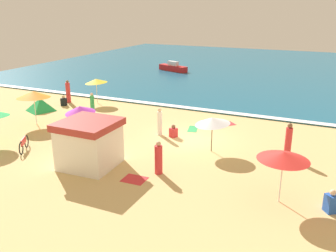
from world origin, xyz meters
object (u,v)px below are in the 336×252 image
beach_umbrella_1 (80,110)px  beachgoer_8 (159,159)px  beach_umbrella_4 (212,121)px  beachgoer_0 (331,202)px  lifeguard_cabana (89,143)px  beach_umbrella_2 (33,94)px  beachgoer_6 (173,132)px  beach_umbrella_5 (284,156)px  beachgoer_7 (160,122)px  beachgoer_5 (92,104)px  parked_bicycle (24,144)px  beachgoer_1 (288,141)px  beachgoer_10 (68,92)px  beachgoer_2 (64,101)px  small_boat_0 (173,67)px  beach_umbrella_0 (96,81)px  beach_tent (41,105)px

beach_umbrella_1 → beachgoer_8: 7.27m
beach_umbrella_4 → beachgoer_0: beach_umbrella_4 is taller
lifeguard_cabana → beach_umbrella_2: 8.75m
beachgoer_6 → beachgoer_8: (1.50, -5.13, 0.44)m
beach_umbrella_5 → beachgoer_7: (-8.25, 5.43, -1.22)m
beach_umbrella_1 → beachgoer_5: size_ratio=1.28×
lifeguard_cabana → beachgoer_8: size_ratio=1.64×
parked_bicycle → beachgoer_0: size_ratio=1.63×
beachgoer_0 → beachgoer_1: (-2.37, 5.00, 0.51)m
beach_umbrella_2 → beachgoer_10: 6.14m
beach_umbrella_4 → beachgoer_2: beach_umbrella_4 is taller
beachgoer_0 → beachgoer_6: beachgoer_0 is taller
beach_umbrella_2 → beachgoer_5: (2.16, 3.59, -1.31)m
beach_umbrella_1 → beach_umbrella_5: (12.50, -2.99, 0.29)m
beachgoer_1 → beachgoer_8: 7.21m
small_boat_0 → beach_umbrella_0: bearing=-88.4°
beach_umbrella_0 → beach_umbrella_2: size_ratio=0.75×
beach_umbrella_1 → beach_tent: bearing=151.9°
beach_umbrella_0 → beachgoer_1: beach_umbrella_0 is taller
parked_bicycle → beachgoer_7: 8.13m
beach_umbrella_4 → beach_umbrella_5: bearing=-43.6°
beach_umbrella_1 → beach_umbrella_4: 8.20m
beachgoer_0 → small_boat_0: 33.12m
parked_bicycle → beachgoer_0: 16.11m
parked_bicycle → beachgoer_8: size_ratio=0.95×
beachgoer_10 → beachgoer_5: bearing=-27.9°
beach_umbrella_5 → beachgoer_10: bearing=153.1°
beach_umbrella_2 → beach_umbrella_5: (17.04, -3.85, -0.02)m
beachgoer_5 → beachgoer_8: 11.53m
beach_umbrella_5 → beachgoer_10: 21.23m
beach_umbrella_1 → beachgoer_5: bearing=118.2°
beach_umbrella_2 → beachgoer_1: 16.76m
beach_umbrella_4 → beach_tent: bearing=170.9°
beach_umbrella_1 → beachgoer_10: beach_umbrella_1 is taller
beach_umbrella_4 → beachgoer_5: beach_umbrella_4 is taller
beach_umbrella_0 → beachgoer_8: (10.78, -10.12, -1.10)m
parked_bicycle → beachgoer_2: (-4.48, 8.75, -0.01)m
parked_bicycle → beachgoer_10: (-4.80, 9.76, 0.51)m
beach_umbrella_2 → beach_umbrella_4: beach_umbrella_2 is taller
beachgoer_10 → beachgoer_7: bearing=-21.3°
beach_umbrella_0 → beach_tent: size_ratio=1.01×
beach_umbrella_4 → beachgoer_2: bearing=162.8°
beach_umbrella_1 → small_boat_0: (-4.56, 24.15, -1.28)m
beach_umbrella_4 → beachgoer_6: bearing=156.5°
parked_bicycle → beach_tent: bearing=126.8°
beachgoer_6 → beachgoer_7: size_ratio=0.45×
beach_tent → beachgoer_6: bearing=-5.3°
beach_umbrella_0 → beachgoer_2: 3.12m
beachgoer_1 → beachgoer_6: (-6.94, 0.41, -0.58)m
beachgoer_0 → beachgoer_8: size_ratio=0.58×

